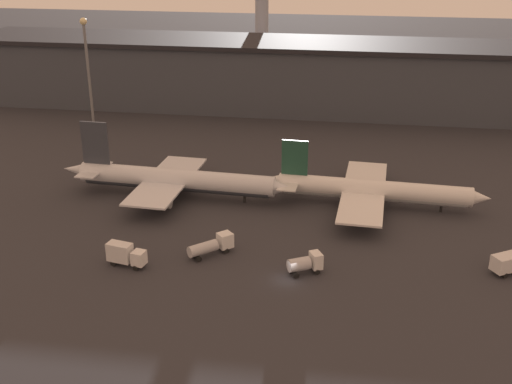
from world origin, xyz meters
TOP-DOWN VIEW (x-y plane):
  - ground at (0.00, 0.00)m, footprint 600.00×600.00m
  - terminal_building at (0.00, 95.92)m, footprint 203.23×25.66m
  - airplane_0 at (-25.41, 28.17)m, footprint 46.68×26.71m
  - airplane_1 at (12.31, 29.56)m, footprint 43.03×31.03m
  - service_vehicle_0 at (2.43, 2.34)m, footprint 5.62×4.37m
  - service_vehicle_1 at (33.44, 7.51)m, footprint 7.20×5.76m
  - service_vehicle_2 at (-25.47, 0.37)m, footprint 6.53×3.27m
  - service_vehicle_3 at (-12.93, 5.89)m, footprint 6.98×6.66m
  - lamp_post_0 at (-59.16, 70.34)m, footprint 1.80×1.80m
  - control_tower at (-23.90, 133.35)m, footprint 9.00×9.00m

SIDE VIEW (x-z plane):
  - ground at x=0.00m, z-range 0.00..0.00m
  - service_vehicle_3 at x=-12.93m, z-range 0.11..3.26m
  - service_vehicle_0 at x=2.43m, z-range 0.13..3.31m
  - service_vehicle_1 at x=33.44m, z-range 0.20..3.35m
  - service_vehicle_2 at x=-25.47m, z-range 0.18..3.85m
  - airplane_1 at x=12.31m, z-range -2.80..9.17m
  - airplane_0 at x=-25.41m, z-range -3.58..10.58m
  - terminal_building at x=0.00m, z-range 0.05..19.21m
  - lamp_post_0 at x=-59.16m, z-range 3.54..31.37m
  - control_tower at x=-23.90m, z-range 3.24..41.22m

